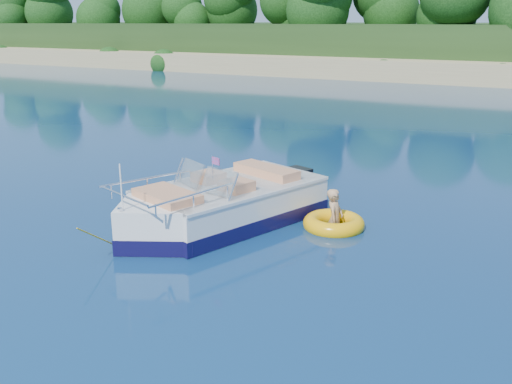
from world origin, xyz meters
TOP-DOWN VIEW (x-y plane):
  - ground at (0.00, 0.00)m, footprint 160.00×160.00m
  - motorboat at (-2.08, 2.76)m, footprint 3.32×5.76m
  - tow_tube at (0.18, 3.82)m, footprint 1.48×1.48m
  - boy at (0.18, 3.89)m, footprint 0.44×0.79m

SIDE VIEW (x-z plane):
  - ground at x=0.00m, z-range 0.00..0.00m
  - boy at x=0.18m, z-range -0.74..0.74m
  - tow_tube at x=0.18m, z-range -0.08..0.27m
  - motorboat at x=-2.08m, z-range -0.61..1.38m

